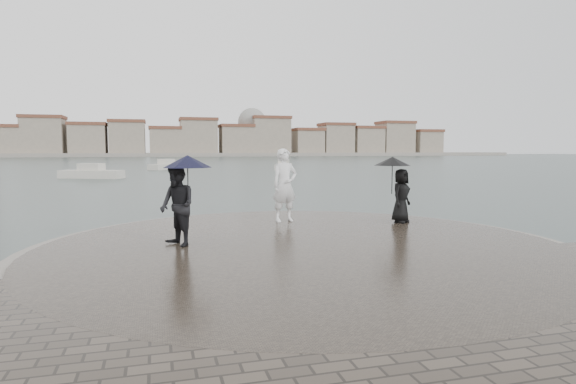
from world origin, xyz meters
name	(u,v)px	position (x,y,z in m)	size (l,w,h in m)	color
ground	(367,308)	(0.00, 0.00, 0.00)	(400.00, 400.00, 0.00)	#2B3835
kerb_ring	(303,253)	(0.00, 3.50, 0.16)	(12.50, 12.50, 0.32)	gray
quay_tip	(303,252)	(0.00, 3.50, 0.18)	(11.90, 11.90, 0.36)	#2D261E
statue	(285,185)	(0.49, 6.95, 1.46)	(0.80, 0.52, 2.19)	white
visitor_left	(180,195)	(-2.72, 4.07, 1.51)	(1.32, 1.21, 2.04)	black
visitor_right	(398,185)	(3.69, 5.90, 1.49)	(1.25, 1.08, 1.95)	black
far_skyline	(146,140)	(-6.29, 160.71, 5.61)	(260.00, 20.00, 37.00)	gray
boats	(190,168)	(0.44, 47.61, 0.38)	(25.12, 21.52, 1.50)	beige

